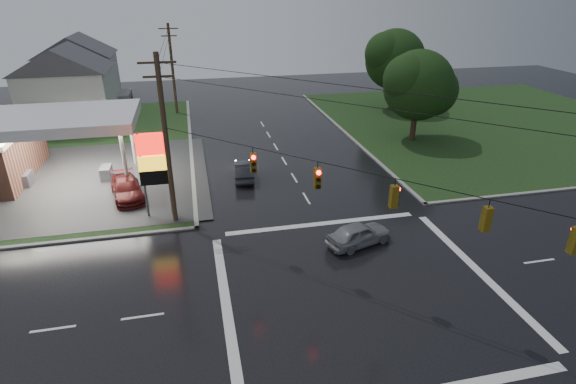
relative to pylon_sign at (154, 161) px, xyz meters
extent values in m
plane|color=black|center=(10.50, -10.50, -4.01)|extent=(120.00, 120.00, 0.00)
cube|color=black|center=(36.50, 15.50, -3.97)|extent=(36.00, 36.00, 0.08)
cube|color=#2D2D2D|center=(-9.50, 7.50, -3.92)|extent=(26.00, 18.00, 0.02)
cylinder|color=silver|center=(-2.50, 4.50, -1.51)|extent=(0.30, 0.30, 5.00)
cylinder|color=silver|center=(-12.50, 10.50, -1.51)|extent=(0.30, 0.30, 5.00)
cylinder|color=silver|center=(-2.50, 10.50, -1.51)|extent=(0.30, 0.30, 5.00)
cube|color=silver|center=(-7.50, 7.50, 1.19)|extent=(12.00, 8.00, 0.80)
cube|color=white|center=(-7.50, 7.50, 0.77)|extent=(11.40, 7.40, 0.04)
cube|color=#59595E|center=(-10.50, 7.50, -3.46)|extent=(0.80, 1.60, 1.10)
cube|color=#59595E|center=(-4.50, 7.50, -3.46)|extent=(0.80, 1.60, 1.10)
cylinder|color=#59595E|center=(-0.80, 0.00, -1.01)|extent=(0.16, 0.16, 6.00)
cylinder|color=#59595E|center=(0.80, 0.00, -1.01)|extent=(0.16, 0.16, 6.00)
cube|color=red|center=(0.00, 0.00, 1.19)|extent=(2.00, 0.35, 1.40)
cube|color=gold|center=(0.00, 0.00, -0.11)|extent=(2.00, 0.35, 1.00)
cube|color=black|center=(0.00, 0.00, -1.11)|extent=(2.00, 0.35, 1.00)
cylinder|color=#382619|center=(1.00, -1.00, 1.49)|extent=(0.32, 0.32, 11.00)
cube|color=#382619|center=(1.00, -1.00, 6.39)|extent=(2.20, 0.12, 0.12)
cube|color=#382619|center=(1.00, -1.00, 5.59)|extent=(1.80, 0.12, 0.12)
cylinder|color=#382619|center=(1.00, 27.50, 1.24)|extent=(0.32, 0.32, 10.50)
cube|color=#382619|center=(1.00, 27.50, 5.89)|extent=(2.20, 0.12, 0.12)
cube|color=#382619|center=(1.00, 27.50, 5.09)|extent=(1.80, 0.12, 0.12)
cube|color=#59470C|center=(5.75, -5.75, 1.59)|extent=(0.34, 0.34, 1.10)
cylinder|color=#FF0C07|center=(5.75, -5.95, 1.97)|extent=(0.22, 0.08, 0.22)
cube|color=#59470C|center=(8.60, -8.60, 1.59)|extent=(0.34, 0.34, 1.10)
cylinder|color=#FF0C07|center=(8.60, -8.80, 1.97)|extent=(0.22, 0.08, 0.22)
cube|color=#59470C|center=(11.45, -11.45, 1.59)|extent=(0.34, 0.34, 1.10)
cylinder|color=#FF0C07|center=(11.65, -11.45, 1.97)|extent=(0.08, 0.22, 0.22)
cube|color=#59470C|center=(14.30, -14.30, 1.59)|extent=(0.34, 0.34, 1.10)
cylinder|color=#FF0C07|center=(14.30, -14.10, 1.97)|extent=(0.22, 0.08, 0.22)
cube|color=#59470C|center=(16.58, -16.58, 1.59)|extent=(0.34, 0.34, 1.10)
cylinder|color=#FF0C07|center=(16.58, -16.38, 1.97)|extent=(0.22, 0.08, 0.22)
cube|color=silver|center=(-10.50, 25.50, -1.01)|extent=(9.00, 8.00, 6.00)
cube|color=gray|center=(-5.20, 25.50, -3.61)|extent=(1.60, 4.80, 0.80)
cube|color=silver|center=(-11.50, 37.50, -1.01)|extent=(9.00, 8.00, 6.00)
cube|color=gray|center=(-6.20, 37.50, -3.61)|extent=(1.60, 4.80, 0.80)
cylinder|color=black|center=(24.50, 11.50, -1.49)|extent=(0.56, 0.56, 5.04)
sphere|color=black|center=(24.50, 11.50, 1.57)|extent=(6.80, 6.80, 6.80)
sphere|color=black|center=(26.20, 11.80, 0.94)|extent=(5.10, 5.10, 5.10)
sphere|color=black|center=(23.14, 11.10, 2.29)|extent=(4.76, 4.76, 4.76)
cylinder|color=black|center=(27.50, 23.50, -1.21)|extent=(0.56, 0.56, 5.60)
sphere|color=black|center=(27.50, 23.50, 2.19)|extent=(7.20, 7.20, 7.20)
sphere|color=black|center=(29.30, 23.80, 1.49)|extent=(5.40, 5.40, 5.40)
sphere|color=black|center=(26.06, 23.10, 2.99)|extent=(5.04, 5.04, 5.04)
imported|color=#202329|center=(6.45, 5.32, -3.30)|extent=(1.86, 4.40, 1.41)
imported|color=gray|center=(11.96, -6.46, -3.30)|extent=(4.48, 2.86, 1.42)
imported|color=#5C1615|center=(-2.50, 3.50, -3.28)|extent=(3.12, 5.36, 1.46)
camera|label=1|loc=(2.65, -28.63, 10.49)|focal=28.00mm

